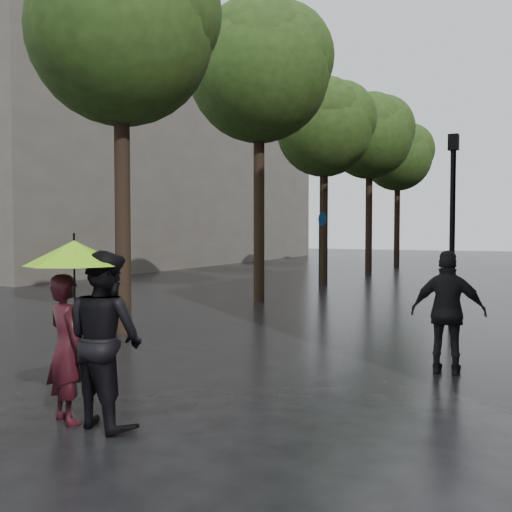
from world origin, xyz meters
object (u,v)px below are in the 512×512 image
Objects in this scene: person_burgundy at (66,348)px; lamp_post at (453,211)px; pedestrian_walking at (448,312)px; person_black at (105,339)px.

person_burgundy is 0.39× the size of lamp_post.
pedestrian_walking reaches higher than person_burgundy.
lamp_post is at bearing -92.38° from person_black.
person_black is (0.48, 0.09, 0.13)m from person_burgundy.
person_burgundy is 9.23m from lamp_post.
lamp_post is at bearing -87.84° from pedestrian_walking.
pedestrian_walking is 0.44× the size of lamp_post.
person_burgundy is 0.86× the size of person_black.
person_black is at bearing 48.77° from pedestrian_walking.
person_black is 5.09m from pedestrian_walking.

